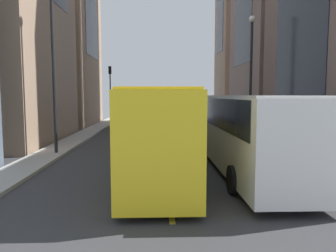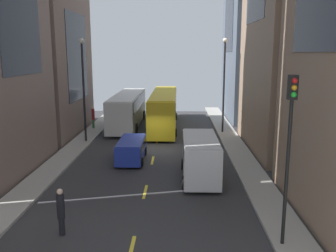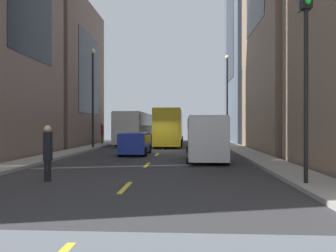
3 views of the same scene
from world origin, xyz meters
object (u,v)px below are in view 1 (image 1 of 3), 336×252
city_bus_white (241,125)px  pedestrian_crossing_near (291,134)px  delivery_van_white (128,115)px  car_blue_0 (179,124)px  traffic_light_near_corner (110,84)px  pedestrian_crossing_mid (186,114)px  streetcar_yellow (158,121)px

city_bus_white → pedestrian_crossing_near: 3.87m
city_bus_white → delivery_van_white: size_ratio=2.30×
car_blue_0 → traffic_light_near_corner: size_ratio=0.66×
city_bus_white → pedestrian_crossing_mid: size_ratio=6.17×
pedestrian_crossing_near → pedestrian_crossing_mid: size_ratio=1.05×
car_blue_0 → streetcar_yellow: bearing=81.2°
streetcar_yellow → car_blue_0: (-1.86, -11.98, -1.23)m
city_bus_white → delivery_van_white: bearing=-67.9°
streetcar_yellow → pedestrian_crossing_mid: streetcar_yellow is taller
streetcar_yellow → car_blue_0: bearing=-98.8°
streetcar_yellow → pedestrian_crossing_near: (-7.02, -1.40, -0.81)m
pedestrian_crossing_near → traffic_light_near_corner: bearing=-23.4°
city_bus_white → pedestrian_crossing_mid: city_bus_white is taller
pedestrian_crossing_mid → car_blue_0: bearing=-127.0°
streetcar_yellow → traffic_light_near_corner: (5.61, -23.61, 2.58)m
streetcar_yellow → car_blue_0: size_ratio=3.24×
streetcar_yellow → city_bus_white: bearing=170.4°
car_blue_0 → traffic_light_near_corner: (7.47, -11.63, 3.81)m
delivery_van_white → pedestrian_crossing_mid: (-6.25, -7.18, -0.41)m
delivery_van_white → pedestrian_crossing_mid: size_ratio=2.68×
streetcar_yellow → delivery_van_white: size_ratio=2.58×
streetcar_yellow → pedestrian_crossing_mid: size_ratio=6.91×
city_bus_white → streetcar_yellow: bearing=-9.6°
delivery_van_white → car_blue_0: bearing=141.6°
streetcar_yellow → pedestrian_crossing_near: size_ratio=6.55×
streetcar_yellow → delivery_van_white: (2.82, -15.69, -0.61)m
car_blue_0 → pedestrian_crossing_mid: (-1.57, -10.89, 0.20)m
car_blue_0 → pedestrian_crossing_mid: pedestrian_crossing_mid is taller
pedestrian_crossing_near → traffic_light_near_corner: size_ratio=0.33×
pedestrian_crossing_near → city_bus_white: bearing=69.3°
pedestrian_crossing_mid → traffic_light_near_corner: bearing=146.6°
delivery_van_white → traffic_light_near_corner: bearing=-70.6°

